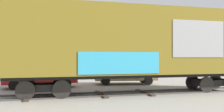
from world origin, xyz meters
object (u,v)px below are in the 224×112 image
object	(u,v)px
flagpole	(90,31)
parked_car_tan	(125,73)
parked_car_red	(39,75)
freight_car	(135,43)

from	to	relation	value
flagpole	parked_car_tan	size ratio (longest dim) A/B	1.56
flagpole	parked_car_red	size ratio (longest dim) A/B	1.52
parked_car_tan	parked_car_red	bearing A→B (deg)	-173.84
freight_car	parked_car_red	distance (m)	7.10
freight_car	flagpole	size ratio (longest dim) A/B	1.89
flagpole	parked_car_red	bearing A→B (deg)	-122.75
freight_car	parked_car_red	world-z (taller)	freight_car
freight_car	parked_car_red	size ratio (longest dim) A/B	2.88
freight_car	parked_car_tan	world-z (taller)	freight_car
parked_car_red	parked_car_tan	world-z (taller)	parked_car_tan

